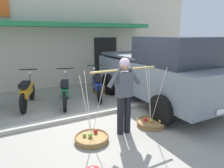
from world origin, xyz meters
The scene contains 11 objects.
ground_plane centered at (0.00, 0.00, 0.00)m, with size 90.00×90.00×0.00m, color gray.
sidewalk_curb centered at (0.00, 0.70, 0.05)m, with size 20.00×0.24×0.10m, color #AEA89C.
fruit_vendor centered at (0.19, -0.53, 0.98)m, with size 1.57×0.22×1.70m.
fruit_basket_left_side centered at (0.98, -0.53, 0.07)m, with size 0.72×0.72×1.45m.
fruit_basket_right_side centered at (-0.59, -0.54, 0.07)m, with size 0.72×0.72×1.45m.
motorcycle_second_in_row centered at (-1.51, 2.32, 0.45)m, with size 0.71×1.76×1.09m.
motorcycle_third_in_row centered at (-0.44, 1.92, 0.45)m, with size 0.72×1.76×1.09m.
motorcycle_end_of_row centered at (0.69, 2.08, 0.45)m, with size 0.67×1.77×1.09m.
parked_truck centered at (2.22, 0.70, 1.03)m, with size 2.22×4.75×2.10m.
storefront_building centered at (0.17, 6.79, 2.10)m, with size 13.00×6.00×4.20m.
wooden_crate centered at (1.01, 2.59, 0.16)m, with size 0.44×0.36×0.32m, color olive.
Camera 1 is at (-2.02, -4.12, 2.19)m, focal length 32.57 mm.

